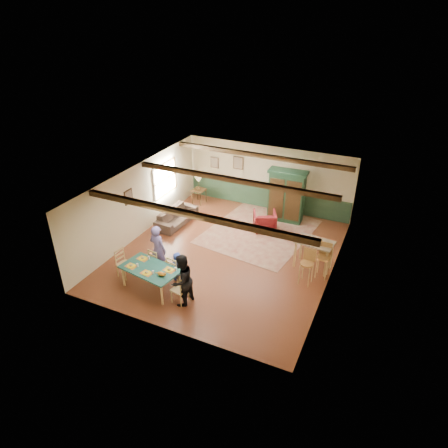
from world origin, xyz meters
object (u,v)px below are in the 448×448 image
at_px(dining_table, 151,278).
at_px(table_lamp, 199,183).
at_px(person_woman, 182,280).
at_px(armchair, 265,221).
at_px(dining_chair_end_right, 180,289).
at_px(cat, 161,273).
at_px(end_table, 199,196).
at_px(sofa, 177,216).
at_px(bar_stool_right, 323,261).
at_px(person_man, 158,249).
at_px(dining_chair_far_right, 176,269).
at_px(bar_stool_left, 307,268).
at_px(dining_chair_end_left, 125,264).
at_px(counter_table, 313,255).
at_px(armoire, 286,196).
at_px(dining_chair_far_left, 157,261).
at_px(person_child, 178,267).

distance_m(dining_table, table_lamp, 6.09).
distance_m(person_woman, armchair, 5.08).
xyz_separation_m(dining_chair_end_right, cat, (-0.59, -0.00, 0.35)).
distance_m(cat, end_table, 6.40).
distance_m(sofa, bar_stool_right, 6.07).
bearing_deg(person_man, bar_stool_right, -148.60).
distance_m(person_woman, table_lamp, 6.65).
relative_size(dining_chair_far_right, bar_stool_left, 0.80).
height_order(dining_chair_far_right, dining_chair_end_left, same).
xyz_separation_m(person_man, cat, (0.77, -1.01, -0.02)).
height_order(dining_table, dining_chair_end_right, dining_chair_end_right).
relative_size(person_woman, armchair, 1.91).
xyz_separation_m(person_man, bar_stool_right, (4.78, 1.93, -0.26)).
relative_size(dining_chair_end_right, bar_stool_left, 0.80).
height_order(dining_chair_end_right, bar_stool_right, bar_stool_right).
bearing_deg(armchair, counter_table, 117.73).
height_order(person_woman, table_lamp, person_woman).
xyz_separation_m(armoire, bar_stool_right, (2.18, -3.16, -0.47)).
bearing_deg(table_lamp, cat, -71.70).
bearing_deg(bar_stool_left, bar_stool_right, 62.11).
relative_size(armoire, armchair, 2.50).
height_order(dining_table, person_woman, person_woman).
xyz_separation_m(counter_table, bar_stool_right, (0.39, -0.37, 0.08)).
bearing_deg(dining_chair_end_left, dining_chair_far_right, -65.08).
distance_m(armchair, counter_table, 2.82).
height_order(dining_chair_far_left, cat, dining_chair_far_left).
relative_size(bar_stool_left, bar_stool_right, 0.99).
bearing_deg(bar_stool_right, sofa, 169.46).
bearing_deg(table_lamp, dining_chair_far_right, -69.23).
bearing_deg(table_lamp, dining_chair_far_left, -76.55).
height_order(cat, end_table, cat).
relative_size(armchair, sofa, 0.41).
xyz_separation_m(dining_chair_end_right, person_child, (-0.59, 0.89, 0.03)).
height_order(table_lamp, bar_stool_right, table_lamp).
xyz_separation_m(sofa, counter_table, (5.57, -0.76, 0.20)).
relative_size(dining_chair_far_left, cat, 2.64).
bearing_deg(dining_chair_far_right, dining_chair_end_left, 24.92).
xyz_separation_m(dining_chair_far_right, dining_chair_end_left, (-1.60, -0.44, 0.00)).
relative_size(dining_table, armoire, 0.83).
height_order(person_woman, armoire, armoire).
bearing_deg(sofa, person_child, -145.61).
bearing_deg(counter_table, table_lamp, 153.94).
height_order(dining_chair_end_left, armchair, dining_chair_end_left).
bearing_deg(cat, end_table, 117.75).
xyz_separation_m(person_man, person_woman, (1.45, -1.03, -0.04)).
bearing_deg(table_lamp, dining_chair_end_left, -86.07).
xyz_separation_m(dining_chair_end_right, bar_stool_left, (3.05, 2.38, 0.12)).
relative_size(dining_chair_far_right, counter_table, 0.78).
relative_size(dining_chair_far_left, dining_chair_end_left, 1.00).
height_order(cat, bar_stool_right, bar_stool_right).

